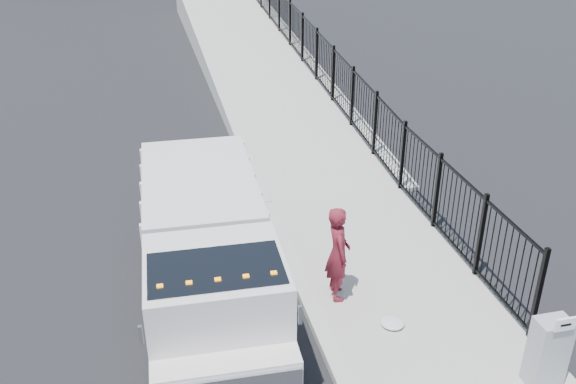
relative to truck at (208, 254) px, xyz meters
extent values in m
plane|color=black|center=(1.86, -0.16, -1.33)|extent=(120.00, 120.00, 0.00)
cube|color=#9E998E|center=(3.79, -2.16, -1.27)|extent=(3.55, 12.00, 0.12)
cube|color=#ADAAA3|center=(1.86, -2.16, -1.25)|extent=(0.30, 12.00, 0.16)
cube|color=#9E998E|center=(3.99, 15.84, -1.33)|extent=(3.95, 24.06, 3.19)
cube|color=black|center=(5.41, 11.84, -0.43)|extent=(0.10, 28.00, 1.80)
cube|color=black|center=(0.01, 0.35, -0.83)|extent=(1.14, 6.20, 0.20)
cube|color=silver|center=(-0.06, -1.74, 0.08)|extent=(2.21, 2.07, 1.82)
cube|color=silver|center=(-0.11, -2.87, -0.37)|extent=(2.15, 0.71, 0.91)
cube|color=black|center=(-0.07, -1.97, 0.62)|extent=(2.04, 1.25, 0.77)
cube|color=silver|center=(0.06, 1.53, 0.08)|extent=(2.32, 3.89, 1.54)
cube|color=silver|center=(-1.23, -2.60, 0.49)|extent=(0.06, 0.06, 0.32)
cube|color=silver|center=(1.04, -2.69, 0.49)|extent=(0.06, 0.06, 0.32)
cube|color=orange|center=(-0.90, -2.25, 1.00)|extent=(0.09, 0.08, 0.05)
cube|color=orange|center=(-0.49, -2.27, 1.00)|extent=(0.09, 0.08, 0.05)
cube|color=orange|center=(-0.08, -2.28, 1.00)|extent=(0.09, 0.08, 0.05)
cube|color=orange|center=(0.32, -2.30, 1.00)|extent=(0.09, 0.08, 0.05)
cube|color=orange|center=(0.73, -2.31, 1.00)|extent=(0.09, 0.08, 0.05)
cylinder|color=black|center=(0.86, -2.41, -0.87)|extent=(0.32, 0.92, 0.91)
cylinder|color=black|center=(-0.88, 2.10, -0.87)|extent=(0.32, 0.92, 0.91)
cylinder|color=black|center=(1.03, 2.03, -0.87)|extent=(0.32, 0.92, 0.91)
cylinder|color=black|center=(-0.84, 3.10, -0.87)|extent=(0.32, 0.92, 0.91)
cylinder|color=black|center=(1.07, 3.03, -0.87)|extent=(0.32, 0.92, 0.91)
imported|color=maroon|center=(2.43, -0.18, -0.24)|extent=(0.53, 0.75, 1.93)
cube|color=gray|center=(4.96, -3.21, -0.58)|extent=(0.55, 0.40, 1.25)
cube|color=white|center=(4.96, -3.43, 0.15)|extent=(0.35, 0.04, 0.22)
ellipsoid|color=silver|center=(3.16, -1.29, -1.15)|extent=(0.45, 0.45, 0.11)
camera|label=1|loc=(-0.88, -9.88, 6.35)|focal=40.00mm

